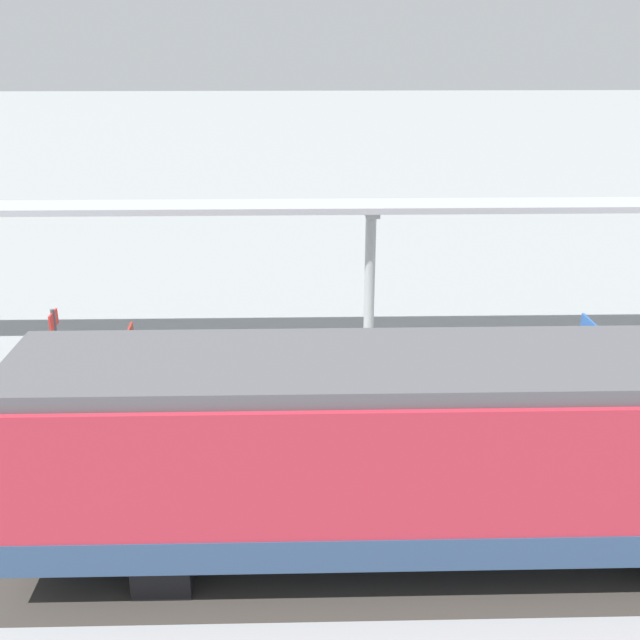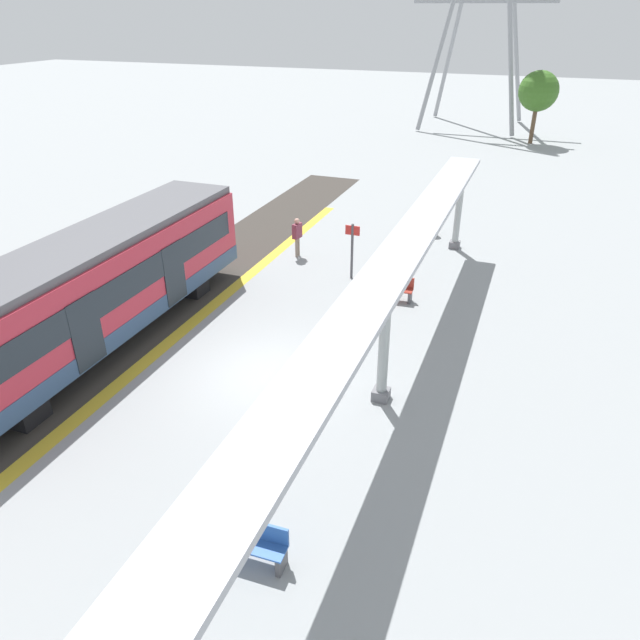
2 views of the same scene
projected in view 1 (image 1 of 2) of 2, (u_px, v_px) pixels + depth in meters
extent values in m
plane|color=gray|center=(379.00, 399.00, 17.79)|extent=(176.00, 176.00, 0.00)
cube|color=gold|center=(398.00, 487.00, 14.39)|extent=(0.47, 31.06, 0.01)
cube|color=#38332D|center=(411.00, 550.00, 12.68)|extent=(3.20, 43.06, 0.01)
cube|color=#B72839|center=(424.00, 447.00, 11.99)|extent=(2.60, 12.60, 2.60)
cube|color=navy|center=(420.00, 503.00, 12.35)|extent=(2.63, 12.62, 0.55)
cube|color=#515156|center=(428.00, 364.00, 11.47)|extent=(2.39, 12.60, 0.24)
cube|color=#1E262D|center=(413.00, 392.00, 13.10)|extent=(0.03, 11.59, 0.84)
cube|color=#1E262D|center=(532.00, 419.00, 13.35)|extent=(0.04, 1.10, 2.00)
cube|color=#1E262D|center=(290.00, 422.00, 13.26)|extent=(0.04, 1.10, 2.00)
cube|color=black|center=(171.00, 538.00, 12.47)|extent=(2.21, 0.90, 0.64)
cube|color=slate|center=(368.00, 337.00, 20.94)|extent=(0.44, 0.44, 0.30)
cylinder|color=#9FA6A5|center=(370.00, 274.00, 20.30)|extent=(0.28, 0.28, 3.25)
cube|color=#9FA6A5|center=(371.00, 212.00, 19.69)|extent=(1.10, 0.36, 0.12)
cube|color=#A8AAB2|center=(369.00, 206.00, 19.64)|extent=(1.20, 24.76, 0.16)
cube|color=#2A57A5|center=(599.00, 338.00, 20.09)|extent=(1.51, 0.49, 0.04)
cube|color=#2A57A5|center=(593.00, 330.00, 20.00)|extent=(1.50, 0.11, 0.40)
cube|color=#4C4C51|center=(588.00, 336.00, 20.79)|extent=(0.11, 0.40, 0.42)
cube|color=#4C4C51|center=(608.00, 356.00, 19.55)|extent=(0.11, 0.40, 0.42)
cube|color=maroon|center=(136.00, 347.00, 19.50)|extent=(1.52, 0.51, 0.04)
cube|color=maroon|center=(128.00, 340.00, 19.41)|extent=(1.50, 0.13, 0.40)
cube|color=#4C4C51|center=(141.00, 346.00, 20.21)|extent=(0.12, 0.40, 0.42)
cube|color=#4C4C51|center=(133.00, 367.00, 18.96)|extent=(0.12, 0.40, 0.42)
cylinder|color=#4C4C51|center=(58.00, 355.00, 17.42)|extent=(0.10, 0.10, 2.20)
cube|color=red|center=(53.00, 320.00, 17.11)|extent=(0.56, 0.04, 0.36)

